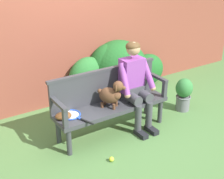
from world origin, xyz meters
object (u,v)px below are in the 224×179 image
(tennis_racket, at_px, (72,115))
(potted_plant, at_px, (184,93))
(baseball_glove, at_px, (63,116))
(tennis_ball, at_px, (111,159))
(dog_on_bench, at_px, (112,94))
(person_seated, at_px, (135,82))
(garden_bench, at_px, (112,109))

(tennis_racket, relative_size, potted_plant, 1.03)
(baseball_glove, distance_m, potted_plant, 2.15)
(tennis_racket, distance_m, baseball_glove, 0.13)
(tennis_ball, bearing_deg, baseball_glove, 120.08)
(baseball_glove, height_order, tennis_ball, baseball_glove)
(dog_on_bench, height_order, baseball_glove, dog_on_bench)
(person_seated, height_order, potted_plant, person_seated)
(person_seated, bearing_deg, potted_plant, -3.01)
(garden_bench, distance_m, tennis_racket, 0.63)
(tennis_ball, bearing_deg, person_seated, 37.03)
(tennis_ball, distance_m, potted_plant, 1.88)
(garden_bench, height_order, tennis_racket, tennis_racket)
(person_seated, bearing_deg, tennis_racket, 177.77)
(dog_on_bench, relative_size, tennis_ball, 6.25)
(person_seated, xyz_separation_m, baseball_glove, (-1.14, 0.03, -0.23))
(garden_bench, height_order, potted_plant, potted_plant)
(garden_bench, bearing_deg, tennis_ball, -123.32)
(tennis_ball, xyz_separation_m, potted_plant, (1.78, 0.54, 0.28))
(garden_bench, bearing_deg, dog_on_bench, -129.79)
(potted_plant, bearing_deg, tennis_ball, -163.11)
(garden_bench, xyz_separation_m, baseball_glove, (-0.75, 0.02, 0.11))
(baseball_glove, height_order, potted_plant, potted_plant)
(person_seated, distance_m, tennis_racket, 1.05)
(garden_bench, distance_m, person_seated, 0.51)
(tennis_racket, bearing_deg, potted_plant, -2.61)
(tennis_racket, xyz_separation_m, tennis_ball, (0.23, -0.63, -0.42))
(tennis_ball, bearing_deg, tennis_racket, 110.38)
(dog_on_bench, bearing_deg, tennis_ball, -122.79)
(tennis_ball, bearing_deg, potted_plant, 16.89)
(tennis_racket, bearing_deg, baseball_glove, -175.01)
(tennis_ball, height_order, potted_plant, potted_plant)
(baseball_glove, relative_size, tennis_ball, 3.33)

